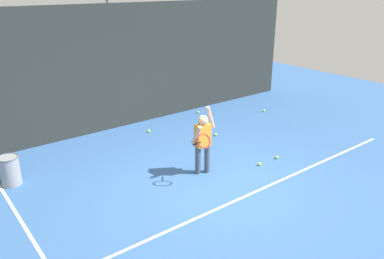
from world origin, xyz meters
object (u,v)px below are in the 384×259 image
(tennis_ball_0, at_px, (198,112))
(tennis_player, at_px, (203,139))
(tennis_ball_4, at_px, (277,157))
(tennis_ball_2, at_px, (264,111))
(ball_hopper, at_px, (10,170))
(tennis_ball_3, at_px, (216,135))
(tennis_ball_6, at_px, (149,131))
(tennis_ball_7, at_px, (260,164))

(tennis_ball_0, bearing_deg, tennis_player, -127.25)
(tennis_player, distance_m, tennis_ball_4, 1.88)
(tennis_player, xyz_separation_m, tennis_ball_2, (3.86, 1.89, -0.69))
(tennis_ball_4, bearing_deg, ball_hopper, 154.31)
(tennis_ball_3, height_order, tennis_ball_6, same)
(tennis_ball_2, bearing_deg, tennis_ball_4, -132.67)
(tennis_ball_2, height_order, tennis_ball_7, same)
(tennis_player, distance_m, tennis_ball_7, 1.42)
(tennis_player, relative_size, tennis_ball_7, 20.46)
(tennis_player, xyz_separation_m, tennis_ball_4, (1.69, -0.47, -0.69))
(tennis_ball_2, relative_size, tennis_ball_4, 1.00)
(tennis_player, bearing_deg, tennis_ball_2, 29.46)
(ball_hopper, bearing_deg, tennis_ball_7, -28.47)
(ball_hopper, xyz_separation_m, tennis_ball_3, (4.62, -0.51, -0.26))
(tennis_player, bearing_deg, ball_hopper, 152.75)
(tennis_player, relative_size, ball_hopper, 2.40)
(tennis_ball_7, bearing_deg, tennis_ball_0, 72.05)
(tennis_ball_7, bearing_deg, tennis_ball_6, 105.13)
(tennis_ball_7, bearing_deg, ball_hopper, 151.53)
(tennis_ball_2, bearing_deg, tennis_player, -153.92)
(ball_hopper, xyz_separation_m, tennis_ball_6, (3.44, 0.71, -0.26))
(tennis_ball_6, bearing_deg, tennis_ball_4, -65.80)
(tennis_player, distance_m, tennis_ball_3, 2.13)
(tennis_ball_0, bearing_deg, tennis_ball_6, -167.68)
(tennis_player, xyz_separation_m, tennis_ball_3, (1.50, 1.33, -0.69))
(tennis_player, height_order, tennis_ball_0, tennis_player)
(tennis_ball_2, relative_size, tennis_ball_6, 1.00)
(tennis_player, relative_size, tennis_ball_4, 20.46)
(ball_hopper, distance_m, tennis_ball_6, 3.52)
(tennis_ball_3, relative_size, tennis_ball_7, 1.00)
(tennis_player, height_order, ball_hopper, tennis_player)
(tennis_ball_2, height_order, tennis_ball_4, same)
(tennis_ball_2, distance_m, tennis_ball_3, 2.42)
(tennis_ball_0, bearing_deg, tennis_ball_2, -34.15)
(tennis_player, relative_size, tennis_ball_6, 20.46)
(tennis_player, bearing_deg, tennis_ball_6, 85.99)
(ball_hopper, relative_size, tennis_ball_2, 8.52)
(tennis_ball_6, bearing_deg, tennis_player, -97.38)
(tennis_player, height_order, tennis_ball_2, tennis_player)
(tennis_ball_3, bearing_deg, tennis_ball_7, -101.27)
(tennis_ball_4, bearing_deg, tennis_ball_3, 95.74)
(tennis_ball_6, height_order, tennis_ball_7, same)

